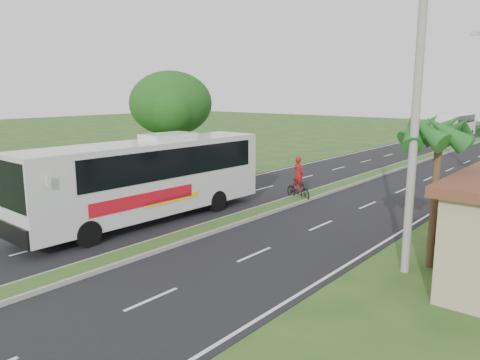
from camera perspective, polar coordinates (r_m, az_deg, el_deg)
The scene contains 11 objects.
ground at distance 20.15m, azimuth -6.18°, elevation -6.90°, with size 180.00×180.00×0.00m, color #244B1B.
road_asphalt at distance 36.60m, azimuth 16.79°, elevation 0.79°, with size 14.00×160.00×0.02m, color black.
median_strip at distance 36.59m, azimuth 16.80°, elevation 0.93°, with size 1.20×160.00×0.18m.
lane_edge_left at distance 39.62m, azimuth 7.84°, elevation 1.88°, with size 0.12×160.00×0.01m, color silver.
lane_edge_right at distance 34.64m, azimuth 27.03°, elevation -0.51°, with size 0.12×160.00×0.01m, color silver.
palm_verge_a at distance 17.09m, azimuth 23.18°, elevation 5.34°, with size 2.40×2.40×5.45m.
shade_tree at distance 34.90m, azimuth -8.55°, elevation 8.95°, with size 6.30×6.00×7.54m.
utility_pole_a at distance 16.24m, azimuth 20.70°, elevation 8.57°, with size 1.60×0.28×11.00m.
coach_bus_main at distance 22.36m, azimuth -10.97°, elevation 0.68°, with size 2.98×12.73×4.09m.
coach_bus_far at distance 68.77m, azimuth 24.88°, elevation 6.18°, with size 2.39×10.25×2.97m.
motorcyclist at distance 26.73m, azimuth 7.12°, elevation -0.50°, with size 1.94×1.00×2.46m.
Camera 1 is at (13.80, -13.34, 6.13)m, focal length 35.00 mm.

